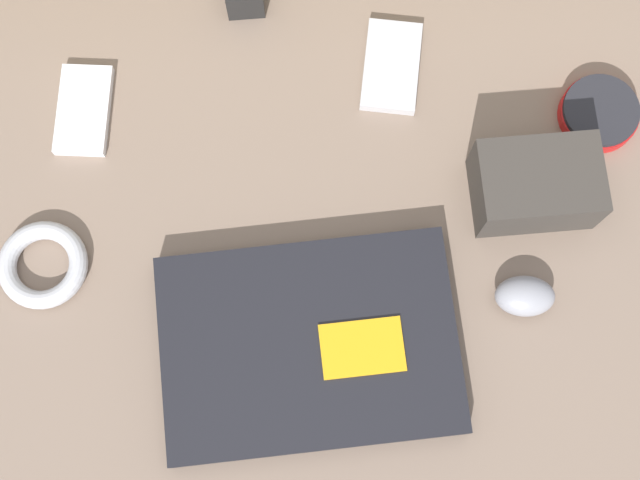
{
  "coord_description": "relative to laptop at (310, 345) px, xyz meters",
  "views": [
    {
      "loc": [
        -0.02,
        -0.25,
        1.1
      ],
      "look_at": [
        0.0,
        0.0,
        0.13
      ],
      "focal_mm": 50.0,
      "sensor_mm": 36.0,
      "label": 1
    }
  ],
  "objects": [
    {
      "name": "computer_mouse",
      "position": [
        0.24,
        0.03,
        0.0
      ],
      "size": [
        0.07,
        0.05,
        0.04
      ],
      "rotation": [
        0.0,
        0.0,
        -0.1
      ],
      "color": "gray",
      "rests_on": "couch_seat"
    },
    {
      "name": "phone_black",
      "position": [
        -0.24,
        0.3,
        -0.01
      ],
      "size": [
        0.07,
        0.12,
        0.01
      ],
      "rotation": [
        0.0,
        0.0,
        -0.13
      ],
      "color": "silver",
      "rests_on": "couch_seat"
    },
    {
      "name": "laptop",
      "position": [
        0.0,
        0.0,
        0.0
      ],
      "size": [
        0.33,
        0.24,
        0.03
      ],
      "rotation": [
        0.0,
        0.0,
        0.03
      ],
      "color": "black",
      "rests_on": "couch_seat"
    },
    {
      "name": "speaker_puck",
      "position": [
        0.36,
        0.25,
        -0.0
      ],
      "size": [
        0.09,
        0.09,
        0.02
      ],
      "color": "red",
      "rests_on": "couch_seat"
    },
    {
      "name": "cable_coil",
      "position": [
        -0.29,
        0.12,
        -0.0
      ],
      "size": [
        0.1,
        0.1,
        0.02
      ],
      "color": "#B2B2B7",
      "rests_on": "couch_seat"
    },
    {
      "name": "couch_seat",
      "position": [
        0.02,
        0.12,
        -0.07
      ],
      "size": [
        1.04,
        0.76,
        0.11
      ],
      "color": "#7A6656",
      "rests_on": "ground_plane"
    },
    {
      "name": "camera_pouch",
      "position": [
        0.27,
        0.16,
        0.02
      ],
      "size": [
        0.14,
        0.09,
        0.08
      ],
      "color": "#38332D",
      "rests_on": "couch_seat"
    },
    {
      "name": "phone_silver",
      "position": [
        0.13,
        0.33,
        -0.01
      ],
      "size": [
        0.09,
        0.13,
        0.01
      ],
      "rotation": [
        0.0,
        0.0,
        -0.2
      ],
      "color": "#B7B7BC",
      "rests_on": "couch_seat"
    },
    {
      "name": "ground_plane",
      "position": [
        0.02,
        0.12,
        -0.12
      ],
      "size": [
        8.0,
        8.0,
        0.0
      ],
      "primitive_type": "plane",
      "color": "#38383D"
    }
  ]
}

